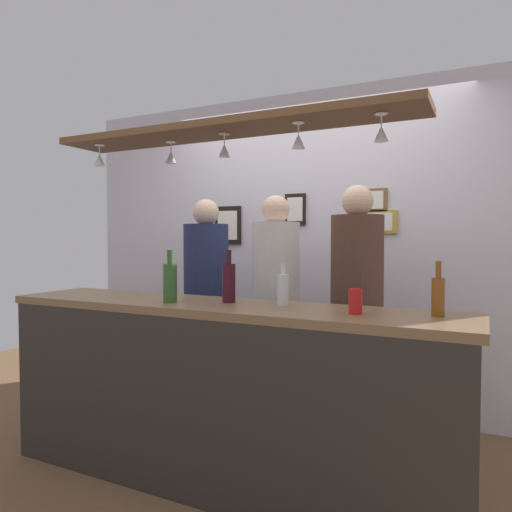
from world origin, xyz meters
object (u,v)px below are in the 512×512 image
(drink_can, at_px, (355,301))
(picture_frame_lower_pair, at_px, (377,222))
(bottle_soda_clear, at_px, (283,288))
(bottle_champagne_green, at_px, (170,282))
(person_left_navy_shirt, at_px, (206,287))
(picture_frame_upper_small, at_px, (373,200))
(picture_frame_crest, at_px, (295,209))
(person_right_brown_shirt, at_px, (357,291))
(bottle_beer_amber_tall, at_px, (438,295))
(picture_frame_caricature, at_px, (228,225))
(bottle_wine_dark_red, at_px, (229,282))
(person_middle_white_patterned_shirt, at_px, (275,291))

(drink_can, height_order, picture_frame_lower_pair, picture_frame_lower_pair)
(bottle_soda_clear, bearing_deg, bottle_champagne_green, -163.86)
(person_left_navy_shirt, bearing_deg, picture_frame_upper_small, 30.09)
(picture_frame_crest, bearing_deg, bottle_soda_clear, -71.19)
(bottle_soda_clear, distance_m, picture_frame_crest, 1.48)
(person_right_brown_shirt, relative_size, bottle_champagne_green, 5.78)
(person_right_brown_shirt, xyz_separation_m, bottle_beer_amber_tall, (0.55, -0.67, 0.08))
(person_left_navy_shirt, bearing_deg, picture_frame_caricature, 105.40)
(bottle_champagne_green, xyz_separation_m, picture_frame_lower_pair, (0.85, 1.50, 0.37))
(person_left_navy_shirt, bearing_deg, picture_frame_lower_pair, 29.25)
(drink_can, bearing_deg, bottle_wine_dark_red, 173.59)
(bottle_wine_dark_red, bearing_deg, drink_can, -6.41)
(bottle_champagne_green, xyz_separation_m, bottle_beer_amber_tall, (1.41, 0.18, -0.02))
(bottle_beer_amber_tall, xyz_separation_m, picture_frame_upper_small, (-0.60, 1.32, 0.56))
(drink_can, xyz_separation_m, picture_frame_crest, (-0.88, 1.43, 0.55))
(bottle_beer_amber_tall, height_order, picture_frame_lower_pair, picture_frame_lower_pair)
(person_right_brown_shirt, distance_m, picture_frame_lower_pair, 0.80)
(bottle_champagne_green, xyz_separation_m, bottle_wine_dark_red, (0.30, 0.15, -0.00))
(person_middle_white_patterned_shirt, xyz_separation_m, bottle_beer_amber_tall, (1.13, -0.67, 0.10))
(bottle_champagne_green, distance_m, picture_frame_crest, 1.58)
(person_middle_white_patterned_shirt, bearing_deg, picture_frame_lower_pair, 48.29)
(bottle_beer_amber_tall, bearing_deg, person_right_brown_shirt, 129.41)
(picture_frame_caricature, bearing_deg, bottle_wine_dark_red, -60.08)
(person_right_brown_shirt, relative_size, picture_frame_upper_small, 7.89)
(person_middle_white_patterned_shirt, distance_m, drink_can, 1.10)
(picture_frame_lower_pair, bearing_deg, person_right_brown_shirt, -89.60)
(bottle_beer_amber_tall, distance_m, picture_frame_crest, 1.88)
(person_right_brown_shirt, bearing_deg, drink_can, -76.31)
(bottle_beer_amber_tall, height_order, drink_can, bottle_beer_amber_tall)
(person_middle_white_patterned_shirt, relative_size, picture_frame_crest, 6.51)
(bottle_soda_clear, height_order, picture_frame_crest, picture_frame_crest)
(person_left_navy_shirt, relative_size, drink_can, 13.82)
(bottle_soda_clear, xyz_separation_m, bottle_wine_dark_red, (-0.32, -0.03, 0.03))
(person_right_brown_shirt, bearing_deg, bottle_champagne_green, -135.17)
(person_right_brown_shirt, height_order, bottle_beer_amber_tall, person_right_brown_shirt)
(bottle_beer_amber_tall, bearing_deg, picture_frame_crest, 133.22)
(person_right_brown_shirt, height_order, picture_frame_crest, picture_frame_crest)
(person_left_navy_shirt, bearing_deg, drink_can, -30.25)
(bottle_soda_clear, bearing_deg, drink_can, -14.77)
(bottle_beer_amber_tall, relative_size, bottle_wine_dark_red, 0.87)
(person_middle_white_patterned_shirt, height_order, bottle_wine_dark_red, person_middle_white_patterned_shirt)
(person_left_navy_shirt, bearing_deg, person_right_brown_shirt, 0.00)
(bottle_soda_clear, bearing_deg, person_right_brown_shirt, 70.63)
(picture_frame_upper_small, bearing_deg, picture_frame_crest, 180.00)
(person_right_brown_shirt, distance_m, picture_frame_upper_small, 0.91)
(person_middle_white_patterned_shirt, bearing_deg, bottle_champagne_green, -108.10)
(bottle_soda_clear, height_order, bottle_wine_dark_red, bottle_wine_dark_red)
(person_left_navy_shirt, relative_size, picture_frame_upper_small, 7.66)
(bottle_beer_amber_tall, relative_size, picture_frame_upper_small, 1.18)
(bottle_wine_dark_red, bearing_deg, person_middle_white_patterned_shirt, 91.65)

